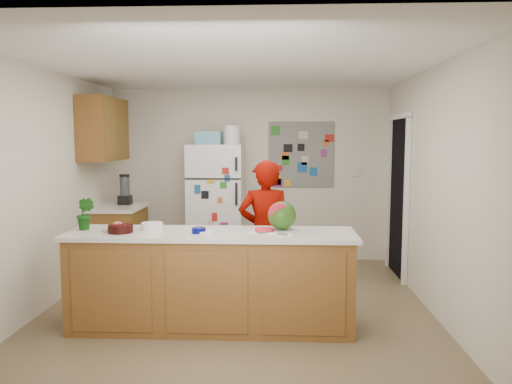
{
  "coord_description": "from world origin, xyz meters",
  "views": [
    {
      "loc": [
        0.43,
        -5.04,
        1.78
      ],
      "look_at": [
        0.19,
        0.2,
        1.22
      ],
      "focal_mm": 35.0,
      "sensor_mm": 36.0,
      "label": 1
    }
  ],
  "objects_px": {
    "refrigerator": "(216,205)",
    "cherry_bowl": "(121,229)",
    "watermelon": "(282,216)",
    "person": "(265,233)"
  },
  "relations": [
    {
      "from": "cherry_bowl",
      "to": "watermelon",
      "type": "bearing_deg",
      "value": 5.89
    },
    {
      "from": "refrigerator",
      "to": "person",
      "type": "height_order",
      "value": "refrigerator"
    },
    {
      "from": "refrigerator",
      "to": "person",
      "type": "relative_size",
      "value": 1.09
    },
    {
      "from": "watermelon",
      "to": "cherry_bowl",
      "type": "bearing_deg",
      "value": -174.11
    },
    {
      "from": "watermelon",
      "to": "cherry_bowl",
      "type": "xyz_separation_m",
      "value": [
        -1.49,
        -0.15,
        -0.11
      ]
    },
    {
      "from": "watermelon",
      "to": "cherry_bowl",
      "type": "relative_size",
      "value": 1.17
    },
    {
      "from": "refrigerator",
      "to": "person",
      "type": "xyz_separation_m",
      "value": [
        0.73,
        -1.68,
        -0.07
      ]
    },
    {
      "from": "refrigerator",
      "to": "cherry_bowl",
      "type": "relative_size",
      "value": 7.44
    },
    {
      "from": "refrigerator",
      "to": "watermelon",
      "type": "distance_m",
      "value": 2.48
    },
    {
      "from": "person",
      "to": "cherry_bowl",
      "type": "distance_m",
      "value": 1.53
    }
  ]
}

